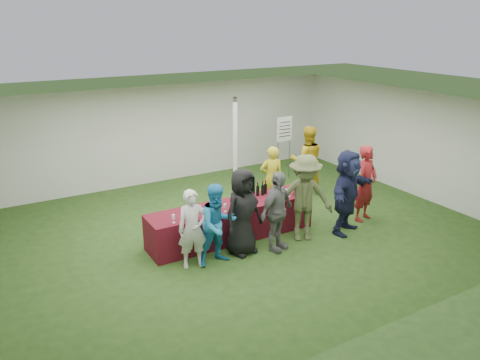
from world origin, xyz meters
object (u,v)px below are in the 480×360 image
customer_0 (193,229)px  customer_5 (347,192)px  staff_back (307,160)px  customer_6 (366,183)px  wine_list_sign (284,134)px  dump_bucket (298,191)px  customer_2 (243,212)px  staff_pourer (271,178)px  customer_4 (304,198)px  serving_table (232,221)px  customer_3 (277,212)px  customer_1 (218,224)px

customer_0 → customer_5: bearing=8.1°
staff_back → customer_6: bearing=116.9°
wine_list_sign → customer_6: 3.39m
dump_bucket → customer_5: customer_5 is taller
customer_2 → staff_pourer: bearing=30.3°
dump_bucket → staff_back: size_ratio=0.13×
customer_4 → customer_6: (1.83, 0.13, -0.04)m
serving_table → customer_2: size_ratio=2.08×
staff_back → customer_3: staff_back is taller
customer_3 → customer_4: (0.75, 0.11, 0.10)m
dump_bucket → customer_4: size_ratio=0.13×
wine_list_sign → staff_back: (-0.17, -1.28, -0.42)m
dump_bucket → customer_3: customer_3 is taller
staff_pourer → customer_2: bearing=59.7°
customer_6 → wine_list_sign: bearing=71.3°
serving_table → customer_6: 3.20m
staff_pourer → customer_3: 2.16m
staff_back → wine_list_sign: bearing=-72.5°
customer_6 → customer_2: bearing=163.3°
customer_4 → serving_table: bearing=170.9°
customer_6 → staff_back: bearing=74.9°
customer_4 → staff_pourer: bearing=102.3°
staff_pourer → customer_2: size_ratio=0.90×
dump_bucket → staff_pourer: bearing=86.9°
dump_bucket → customer_2: bearing=-164.3°
dump_bucket → customer_1: customer_1 is taller
wine_list_sign → staff_pourer: 2.41m
dump_bucket → serving_table: bearing=171.9°
customer_3 → customer_5: (1.76, -0.05, 0.10)m
customer_6 → customer_5: bearing=-177.7°
customer_0 → customer_3: bearing=5.1°
customer_2 → customer_6: 3.22m
staff_back → staff_pourer: bearing=43.0°
customer_0 → customer_4: (2.45, -0.12, 0.17)m
staff_pourer → customer_1: size_ratio=0.99×
dump_bucket → customer_3: size_ratio=0.14×
customer_0 → customer_3: size_ratio=0.92×
serving_table → wine_list_sign: size_ratio=2.00×
customer_0 → customer_5: customer_5 is taller
customer_4 → customer_6: size_ratio=1.05×
customer_0 → customer_4: customer_4 is taller
customer_3 → staff_pourer: bearing=38.0°
serving_table → dump_bucket: (1.55, -0.22, 0.46)m
customer_1 → customer_4: (1.99, 0.00, 0.13)m
customer_4 → customer_2: bearing=-160.9°
staff_pourer → customer_1: customer_1 is taller
dump_bucket → wine_list_sign: (1.64, 2.89, 0.48)m
staff_pourer → customer_2: 2.39m
customer_5 → customer_6: bearing=-5.8°
dump_bucket → customer_0: (-2.75, -0.48, -0.09)m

